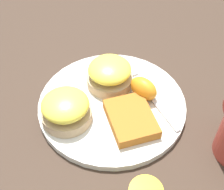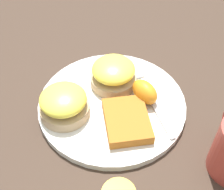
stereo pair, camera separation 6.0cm
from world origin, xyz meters
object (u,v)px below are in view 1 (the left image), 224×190
at_px(sandwich_benedict_left, 110,74).
at_px(hashbrown_patty, 131,119).
at_px(fork, 145,89).
at_px(sandwich_benedict_right, 66,109).
at_px(orange_wedge, 143,87).

height_order(sandwich_benedict_left, hashbrown_patty, sandwich_benedict_left).
bearing_deg(fork, sandwich_benedict_left, 60.16).
relative_size(sandwich_benedict_right, hashbrown_patty, 0.92).
relative_size(hashbrown_patty, fork, 0.50).
distance_m(sandwich_benedict_right, fork, 0.17).
bearing_deg(sandwich_benedict_left, hashbrown_patty, -172.98).
height_order(hashbrown_patty, orange_wedge, orange_wedge).
relative_size(sandwich_benedict_right, fork, 0.46).
xyz_separation_m(sandwich_benedict_left, hashbrown_patty, (-0.11, -0.01, -0.02)).
bearing_deg(hashbrown_patty, sandwich_benedict_right, 71.53).
bearing_deg(sandwich_benedict_left, fork, -119.84).
xyz_separation_m(sandwich_benedict_left, fork, (-0.04, -0.06, -0.02)).
bearing_deg(sandwich_benedict_right, hashbrown_patty, -108.47).
distance_m(hashbrown_patty, fork, 0.09).
distance_m(sandwich_benedict_right, hashbrown_patty, 0.12).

